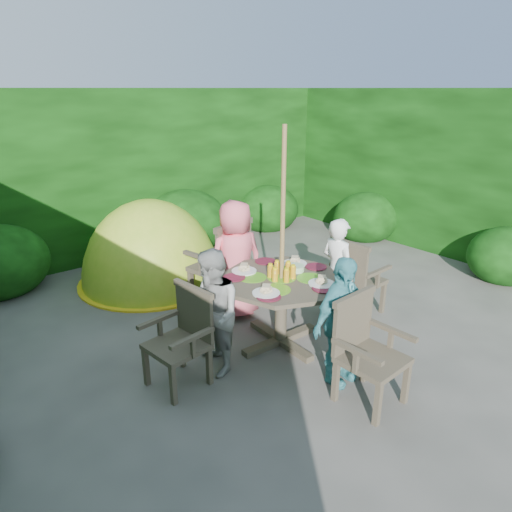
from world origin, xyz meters
TOP-DOWN VIEW (x-y plane):
  - ground at (0.00, 0.00)m, footprint 60.00×60.00m
  - hedge_enclosure at (0.00, 1.33)m, footprint 9.00×9.00m
  - patio_table at (-0.23, 0.06)m, footprint 1.31×1.31m
  - parasol_pole at (-0.23, 0.06)m, footprint 0.05×0.05m
  - garden_chair_right at (0.87, 0.01)m, footprint 0.50×0.55m
  - garden_chair_left at (-1.34, 0.12)m, footprint 0.52×0.56m
  - garden_chair_back at (-0.17, 1.15)m, footprint 0.72×0.66m
  - garden_chair_front at (-0.29, -1.04)m, footprint 0.56×0.50m
  - child_right at (0.57, 0.03)m, footprint 0.32×0.46m
  - child_left at (-1.03, 0.10)m, footprint 0.59×0.67m
  - child_back at (-0.20, 0.86)m, footprint 0.73×0.54m
  - child_front at (-0.27, -0.74)m, footprint 0.72×0.36m
  - dome_tent at (-0.50, 2.39)m, footprint 1.98×1.98m

SIDE VIEW (x-z plane):
  - ground at x=0.00m, z-range 0.00..0.00m
  - dome_tent at x=-0.50m, z-range -1.13..1.13m
  - garden_chair_left at x=-1.34m, z-range 0.03..0.88m
  - garden_chair_right at x=0.87m, z-range 0.03..0.92m
  - garden_chair_front at x=-0.29m, z-range 0.03..0.92m
  - garden_chair_back at x=-0.17m, z-range 0.03..1.07m
  - child_left at x=-1.03m, z-range 0.00..1.18m
  - child_front at x=-0.27m, z-range 0.00..1.19m
  - child_right at x=0.57m, z-range 0.00..1.21m
  - patio_table at x=-0.23m, z-range 0.18..1.06m
  - child_back at x=-0.20m, z-range 0.00..1.36m
  - parasol_pole at x=-0.23m, z-range 0.00..2.20m
  - hedge_enclosure at x=0.00m, z-range 0.00..2.50m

